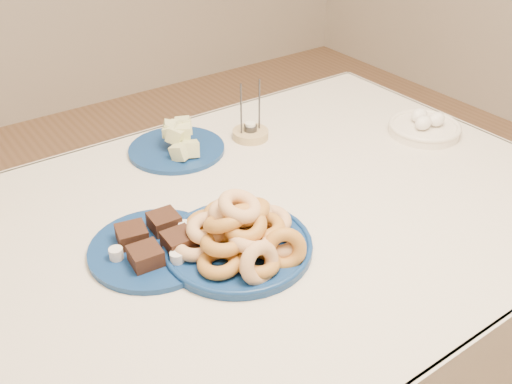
# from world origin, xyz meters

# --- Properties ---
(dining_table) EXTENTS (1.71, 1.11, 0.75)m
(dining_table) POSITION_xyz_m (0.00, 0.00, 0.64)
(dining_table) COLOR brown
(dining_table) RESTS_ON ground
(donut_platter) EXTENTS (0.34, 0.34, 0.15)m
(donut_platter) POSITION_xyz_m (-0.08, -0.10, 0.79)
(donut_platter) COLOR navy
(donut_platter) RESTS_ON dining_table
(melon_plate) EXTENTS (0.33, 0.33, 0.09)m
(melon_plate) POSITION_xyz_m (0.03, 0.37, 0.78)
(melon_plate) COLOR navy
(melon_plate) RESTS_ON dining_table
(brownie_plate) EXTENTS (0.33, 0.33, 0.05)m
(brownie_plate) POSITION_xyz_m (-0.22, 0.01, 0.77)
(brownie_plate) COLOR navy
(brownie_plate) RESTS_ON dining_table
(candle_holder) EXTENTS (0.11, 0.11, 0.18)m
(candle_holder) POSITION_xyz_m (0.25, 0.33, 0.77)
(candle_holder) COLOR tan
(candle_holder) RESTS_ON dining_table
(egg_bowl) EXTENTS (0.23, 0.23, 0.07)m
(egg_bowl) POSITION_xyz_m (0.69, 0.05, 0.77)
(egg_bowl) COLOR white
(egg_bowl) RESTS_ON dining_table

